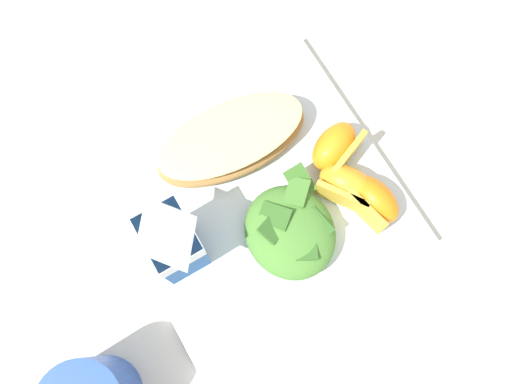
% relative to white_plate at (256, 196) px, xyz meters
% --- Properties ---
extents(ground, '(3.00, 3.00, 0.00)m').
position_rel_white_plate_xyz_m(ground, '(0.00, 0.00, -0.01)').
color(ground, beige).
extents(white_plate, '(0.28, 0.28, 0.02)m').
position_rel_white_plate_xyz_m(white_plate, '(0.00, 0.00, 0.00)').
color(white_plate, silver).
rests_on(white_plate, ground).
extents(cheesy_pizza_bread, '(0.09, 0.18, 0.04)m').
position_rel_white_plate_xyz_m(cheesy_pizza_bread, '(0.06, -0.01, 0.03)').
color(cheesy_pizza_bread, '#B77F42').
rests_on(cheesy_pizza_bread, white_plate).
extents(green_salad_pile, '(0.11, 0.09, 0.05)m').
position_rel_white_plate_xyz_m(green_salad_pile, '(-0.06, -0.01, 0.03)').
color(green_salad_pile, '#4C8433').
rests_on(green_salad_pile, white_plate).
extents(milk_carton, '(0.06, 0.05, 0.11)m').
position_rel_white_plate_xyz_m(milk_carton, '(-0.01, 0.10, 0.07)').
color(milk_carton, '#23569E').
rests_on(milk_carton, white_plate).
extents(orange_wedge_front, '(0.07, 0.05, 0.04)m').
position_rel_white_plate_xyz_m(orange_wedge_front, '(-0.07, -0.10, 0.03)').
color(orange_wedge_front, orange).
rests_on(orange_wedge_front, white_plate).
extents(orange_wedge_middle, '(0.07, 0.06, 0.04)m').
position_rel_white_plate_xyz_m(orange_wedge_middle, '(-0.04, -0.08, 0.03)').
color(orange_wedge_middle, orange).
rests_on(orange_wedge_middle, white_plate).
extents(orange_wedge_rear, '(0.06, 0.07, 0.04)m').
position_rel_white_plate_xyz_m(orange_wedge_rear, '(-0.00, -0.10, 0.03)').
color(orange_wedge_rear, orange).
rests_on(orange_wedge_rear, white_plate).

